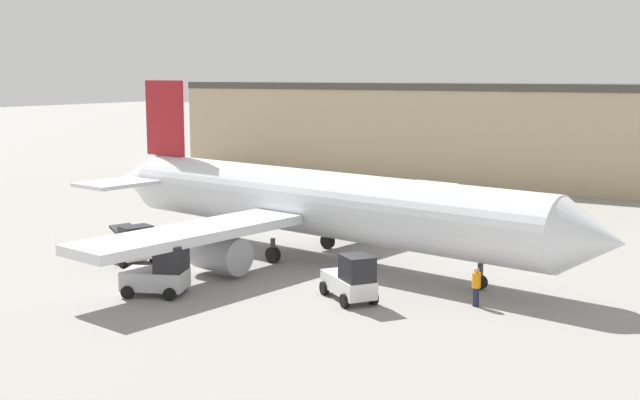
{
  "coord_description": "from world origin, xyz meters",
  "views": [
    {
      "loc": [
        23.12,
        -38.77,
        10.51
      ],
      "look_at": [
        0.0,
        0.0,
        3.43
      ],
      "focal_mm": 45.0,
      "sensor_mm": 36.0,
      "label": 1
    }
  ],
  "objects_px": {
    "baggage_tug": "(351,279)",
    "ground_crew_worker": "(476,286)",
    "airplane": "(309,203)",
    "pushback_tug": "(161,272)",
    "belt_loader_truck": "(132,245)"
  },
  "relations": [
    {
      "from": "airplane",
      "to": "pushback_tug",
      "type": "bearing_deg",
      "value": -90.36
    },
    {
      "from": "airplane",
      "to": "baggage_tug",
      "type": "height_order",
      "value": "airplane"
    },
    {
      "from": "baggage_tug",
      "to": "airplane",
      "type": "bearing_deg",
      "value": 170.04
    },
    {
      "from": "belt_loader_truck",
      "to": "pushback_tug",
      "type": "relative_size",
      "value": 0.9
    },
    {
      "from": "baggage_tug",
      "to": "pushback_tug",
      "type": "distance_m",
      "value": 9.19
    },
    {
      "from": "belt_loader_truck",
      "to": "pushback_tug",
      "type": "xyz_separation_m",
      "value": [
        5.9,
        -4.2,
        0.09
      ]
    },
    {
      "from": "airplane",
      "to": "baggage_tug",
      "type": "bearing_deg",
      "value": -37.1
    },
    {
      "from": "ground_crew_worker",
      "to": "belt_loader_truck",
      "type": "relative_size",
      "value": 0.59
    },
    {
      "from": "ground_crew_worker",
      "to": "pushback_tug",
      "type": "relative_size",
      "value": 0.53
    },
    {
      "from": "pushback_tug",
      "to": "ground_crew_worker",
      "type": "bearing_deg",
      "value": 2.14
    },
    {
      "from": "airplane",
      "to": "baggage_tug",
      "type": "relative_size",
      "value": 10.02
    },
    {
      "from": "pushback_tug",
      "to": "airplane",
      "type": "bearing_deg",
      "value": 59.06
    },
    {
      "from": "airplane",
      "to": "ground_crew_worker",
      "type": "relative_size",
      "value": 19.74
    },
    {
      "from": "baggage_tug",
      "to": "belt_loader_truck",
      "type": "xyz_separation_m",
      "value": [
        -14.3,
        0.47,
        -0.02
      ]
    },
    {
      "from": "baggage_tug",
      "to": "ground_crew_worker",
      "type": "bearing_deg",
      "value": 59.03
    }
  ]
}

